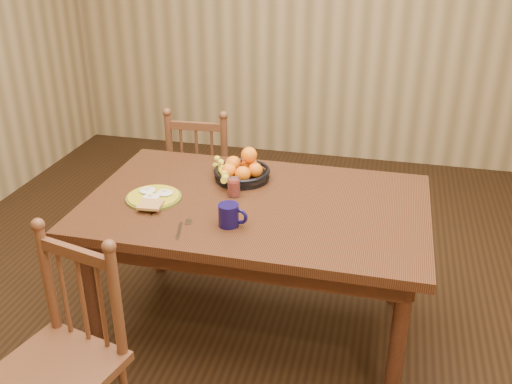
% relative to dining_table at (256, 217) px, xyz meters
% --- Properties ---
extents(room, '(4.52, 5.02, 2.72)m').
position_rel_dining_table_xyz_m(room, '(0.00, 0.00, 0.68)').
color(room, black).
rests_on(room, ground).
extents(dining_table, '(1.60, 1.00, 0.75)m').
position_rel_dining_table_xyz_m(dining_table, '(0.00, 0.00, 0.00)').
color(dining_table, black).
rests_on(dining_table, ground).
extents(chair_far, '(0.44, 0.43, 0.92)m').
position_rel_dining_table_xyz_m(chair_far, '(-0.55, 0.83, -0.22)').
color(chair_far, '#4C2D17').
rests_on(chair_far, ground).
extents(chair_near, '(0.50, 0.49, 0.92)m').
position_rel_dining_table_xyz_m(chair_near, '(-0.54, -0.88, -0.22)').
color(chair_near, '#4C2D17').
rests_on(chair_near, ground).
extents(breakfast_plate, '(0.26, 0.29, 0.04)m').
position_rel_dining_table_xyz_m(breakfast_plate, '(-0.48, -0.09, 0.10)').
color(breakfast_plate, '#59601E').
rests_on(breakfast_plate, dining_table).
extents(fork, '(0.05, 0.18, 0.00)m').
position_rel_dining_table_xyz_m(fork, '(-0.25, -0.32, 0.09)').
color(fork, silver).
rests_on(fork, dining_table).
extents(spoon, '(0.05, 0.16, 0.01)m').
position_rel_dining_table_xyz_m(spoon, '(-0.42, -0.16, 0.09)').
color(spoon, silver).
rests_on(spoon, dining_table).
extents(coffee_mug, '(0.13, 0.09, 0.10)m').
position_rel_dining_table_xyz_m(coffee_mug, '(-0.06, -0.25, 0.14)').
color(coffee_mug, black).
rests_on(coffee_mug, dining_table).
extents(juice_glass, '(0.06, 0.06, 0.09)m').
position_rel_dining_table_xyz_m(juice_glass, '(-0.12, 0.04, 0.13)').
color(juice_glass, silver).
rests_on(juice_glass, dining_table).
extents(fruit_bowl, '(0.32, 0.32, 0.17)m').
position_rel_dining_table_xyz_m(fruit_bowl, '(-0.14, 0.23, 0.13)').
color(fruit_bowl, black).
rests_on(fruit_bowl, dining_table).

